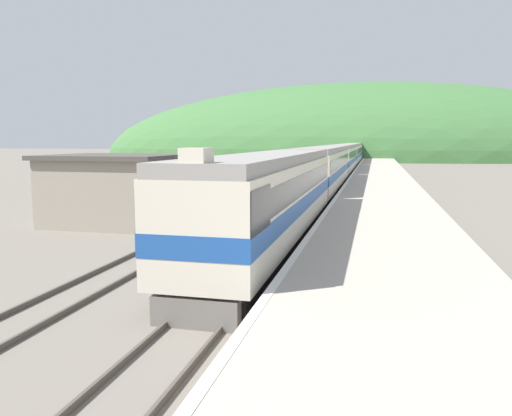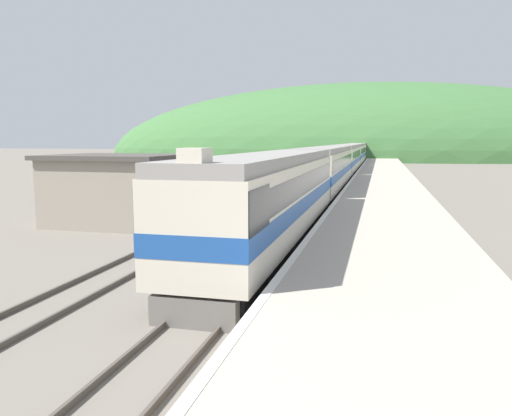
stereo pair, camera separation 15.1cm
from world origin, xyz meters
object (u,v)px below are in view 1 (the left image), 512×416
(express_train_lead_car, at_px, (271,197))
(carriage_second, at_px, (324,169))
(carriage_fifth, at_px, (356,151))
(carriage_third, at_px, (342,159))
(carriage_fourth, at_px, (351,154))

(express_train_lead_car, relative_size, carriage_second, 0.87)
(carriage_fifth, bearing_deg, carriage_third, -90.00)
(carriage_third, distance_m, carriage_fifth, 46.18)
(carriage_third, bearing_deg, express_train_lead_car, -90.00)
(carriage_third, bearing_deg, carriage_fourth, 90.00)
(express_train_lead_car, xyz_separation_m, carriage_second, (0.00, 21.90, -0.01))
(express_train_lead_car, height_order, carriage_fourth, express_train_lead_car)
(carriage_second, distance_m, carriage_fifth, 69.26)
(carriage_second, relative_size, carriage_third, 1.00)
(express_train_lead_car, xyz_separation_m, carriage_third, (0.00, 44.99, -0.01))
(carriage_fourth, height_order, carriage_fifth, same)
(express_train_lead_car, distance_m, carriage_second, 21.90)
(express_train_lead_car, bearing_deg, carriage_fifth, 90.00)
(express_train_lead_car, distance_m, carriage_fifth, 91.16)
(carriage_fifth, bearing_deg, carriage_second, -90.00)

